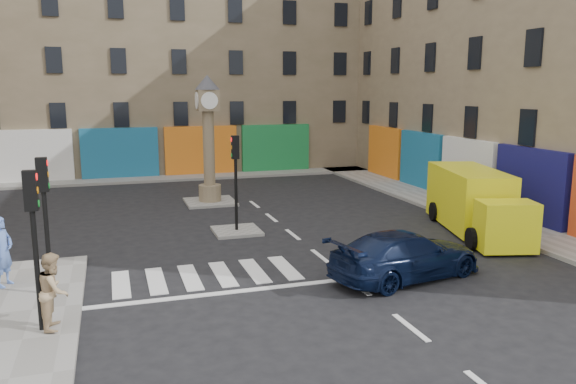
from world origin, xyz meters
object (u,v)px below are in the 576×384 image
traffic_light_island (236,167)px  pedestrian_blue (3,251)px  navy_sedan (406,255)px  clock_pillar (208,131)px  yellow_van (475,202)px  pedestrian_tan (54,290)px  traffic_light_left_far (44,204)px  traffic_light_left_near (33,225)px

traffic_light_island → pedestrian_blue: size_ratio=1.86×
navy_sedan → clock_pillar: bearing=2.9°
pedestrian_blue → yellow_van: bearing=-59.1°
traffic_light_island → navy_sedan: bearing=-61.8°
pedestrian_tan → pedestrian_blue: bearing=28.4°
traffic_light_left_far → pedestrian_blue: 2.23m
navy_sedan → pedestrian_blue: bearing=64.6°
pedestrian_blue → pedestrian_tan: pedestrian_blue is taller
traffic_light_left_near → traffic_light_left_far: 2.40m
traffic_light_left_far → clock_pillar: clock_pillar is taller
clock_pillar → navy_sedan: size_ratio=1.24×
navy_sedan → pedestrian_tan: (-9.64, -0.96, 0.33)m
navy_sedan → pedestrian_blue: size_ratio=2.47×
traffic_light_island → traffic_light_left_far: bearing=-139.4°
traffic_light_left_near → clock_pillar: size_ratio=0.61×
pedestrian_tan → traffic_light_island: bearing=-34.1°
pedestrian_blue → clock_pillar: bearing=-11.1°
traffic_light_left_near → navy_sedan: (9.94, 1.01, -1.91)m
traffic_light_island → clock_pillar: 6.07m
pedestrian_blue → pedestrian_tan: (1.59, -3.43, -0.10)m
navy_sedan → pedestrian_tan: 9.70m
traffic_light_left_near → traffic_light_island: (6.30, 7.80, -0.03)m
clock_pillar → navy_sedan: clock_pillar is taller
pedestrian_blue → traffic_light_island: bearing=-35.1°
traffic_light_island → pedestrian_tan: size_ratio=2.07×
traffic_light_left_near → pedestrian_blue: 3.99m
traffic_light_island → yellow_van: bearing=-16.7°
navy_sedan → pedestrian_blue: 11.51m
traffic_light_island → pedestrian_tan: 9.93m
traffic_light_left_near → traffic_light_left_far: (0.00, 2.40, 0.00)m
traffic_light_left_far → traffic_light_left_near: bearing=-90.0°
traffic_light_island → navy_sedan: (3.64, -6.79, -1.88)m
traffic_light_island → pedestrian_tan: traffic_light_island is taller
traffic_light_left_far → clock_pillar: bearing=61.1°
clock_pillar → pedestrian_blue: clock_pillar is taller
clock_pillar → pedestrian_tan: clock_pillar is taller
clock_pillar → yellow_van: 12.71m
traffic_light_island → clock_pillar: size_ratio=0.61×
clock_pillar → pedestrian_blue: size_ratio=3.06×
traffic_light_left_near → traffic_light_left_far: same height
traffic_light_left_near → navy_sedan: 10.18m
traffic_light_left_far → clock_pillar: 13.05m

